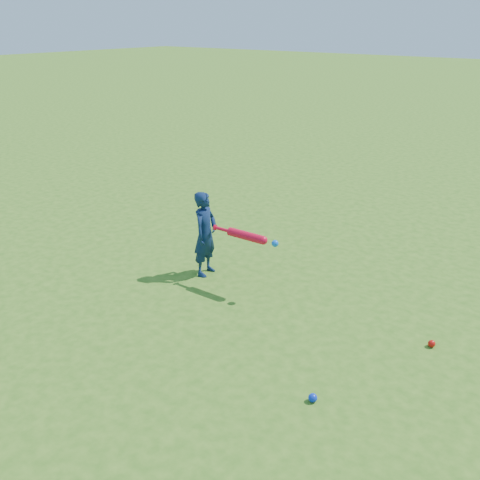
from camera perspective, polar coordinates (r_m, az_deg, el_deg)
The scene contains 5 objects.
ground at distance 7.01m, azimuth -7.17°, elevation -1.52°, with size 80.00×80.00×0.00m, color #376919.
child at distance 6.26m, azimuth -3.72°, elevation 0.65°, with size 0.37×0.24×1.02m, color #0E2045.
ground_ball_red at distance 5.38m, azimuth 19.76°, elevation -10.36°, with size 0.07×0.07×0.07m, color red.
ground_ball_blue at distance 4.49m, azimuth 7.77°, elevation -16.34°, with size 0.07×0.07×0.07m, color #0B2BC4.
bat_swing at distance 5.80m, azimuth 0.96°, elevation 0.38°, with size 0.85×0.11×0.10m.
Camera 1 is at (4.56, -4.50, 2.84)m, focal length 40.00 mm.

